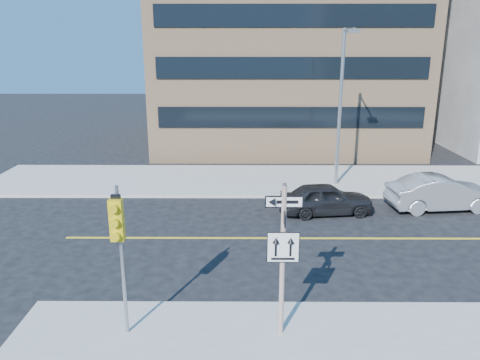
{
  "coord_description": "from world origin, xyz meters",
  "views": [
    {
      "loc": [
        -0.99,
        -13.11,
        7.38
      ],
      "look_at": [
        -1.1,
        4.0,
        2.4
      ],
      "focal_mm": 35.0,
      "sensor_mm": 36.0,
      "label": 1
    }
  ],
  "objects_px": {
    "parked_car_b": "(441,193)",
    "traffic_signal": "(118,232)",
    "parked_car_a": "(326,199)",
    "streetlight_a": "(342,98)",
    "sign_pole": "(283,252)"
  },
  "relations": [
    {
      "from": "parked_car_b",
      "to": "traffic_signal",
      "type": "bearing_deg",
      "value": 123.72
    },
    {
      "from": "parked_car_a",
      "to": "traffic_signal",
      "type": "bearing_deg",
      "value": 137.47
    },
    {
      "from": "traffic_signal",
      "to": "parked_car_b",
      "type": "relative_size",
      "value": 0.82
    },
    {
      "from": "parked_car_a",
      "to": "sign_pole",
      "type": "bearing_deg",
      "value": 156.48
    },
    {
      "from": "traffic_signal",
      "to": "streetlight_a",
      "type": "relative_size",
      "value": 0.5
    },
    {
      "from": "traffic_signal",
      "to": "parked_car_a",
      "type": "xyz_separation_m",
      "value": [
        6.76,
        9.49,
        -2.32
      ]
    },
    {
      "from": "traffic_signal",
      "to": "parked_car_a",
      "type": "height_order",
      "value": "traffic_signal"
    },
    {
      "from": "parked_car_b",
      "to": "streetlight_a",
      "type": "relative_size",
      "value": 0.61
    },
    {
      "from": "streetlight_a",
      "to": "sign_pole",
      "type": "bearing_deg",
      "value": -106.77
    },
    {
      "from": "traffic_signal",
      "to": "streetlight_a",
      "type": "height_order",
      "value": "streetlight_a"
    },
    {
      "from": "traffic_signal",
      "to": "parked_car_a",
      "type": "bearing_deg",
      "value": 54.52
    },
    {
      "from": "sign_pole",
      "to": "traffic_signal",
      "type": "height_order",
      "value": "sign_pole"
    },
    {
      "from": "sign_pole",
      "to": "streetlight_a",
      "type": "relative_size",
      "value": 0.51
    },
    {
      "from": "parked_car_a",
      "to": "streetlight_a",
      "type": "height_order",
      "value": "streetlight_a"
    },
    {
      "from": "sign_pole",
      "to": "parked_car_b",
      "type": "height_order",
      "value": "sign_pole"
    }
  ]
}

